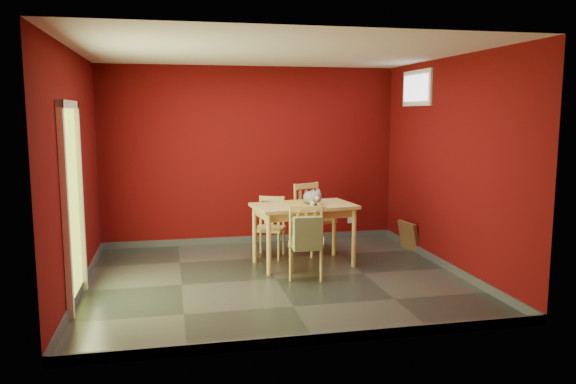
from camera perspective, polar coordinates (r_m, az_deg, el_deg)
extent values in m
plane|color=#2D342D|center=(6.91, -1.27, -8.82)|extent=(4.50, 4.50, 0.00)
plane|color=#550808|center=(8.61, -3.78, 3.68)|extent=(4.50, 0.00, 4.50)
plane|color=#550808|center=(4.70, 3.21, 0.02)|extent=(4.50, 0.00, 4.50)
plane|color=#550808|center=(6.61, -20.86, 1.83)|extent=(0.00, 4.00, 4.00)
plane|color=#550808|center=(7.39, 16.11, 2.66)|extent=(0.00, 4.00, 4.00)
plane|color=white|center=(6.64, -1.35, 14.06)|extent=(4.50, 4.50, 0.00)
cube|color=#3F4244|center=(8.79, -3.69, -4.80)|extent=(4.50, 0.02, 0.10)
cube|color=#3F4244|center=(5.06, 3.05, -14.68)|extent=(4.50, 0.02, 0.10)
cube|color=#3F4244|center=(6.86, -20.21, -9.02)|extent=(0.03, 4.00, 0.10)
cube|color=#3F4244|center=(7.61, 15.64, -7.13)|extent=(0.03, 4.00, 0.10)
cube|color=#B7D838|center=(6.26, -21.16, -1.51)|extent=(0.02, 0.85, 2.05)
cube|color=white|center=(5.79, -21.68, -1.87)|extent=(0.06, 0.08, 2.13)
cube|color=white|center=(6.70, -20.36, -0.52)|extent=(0.06, 0.08, 2.13)
cube|color=white|center=(6.18, -21.46, 8.29)|extent=(0.06, 1.01, 0.08)
cube|color=white|center=(8.26, 12.98, 10.25)|extent=(0.03, 0.90, 0.50)
cube|color=white|center=(8.25, 12.84, 10.26)|extent=(0.02, 0.76, 0.36)
cube|color=silver|center=(9.10, 6.33, -2.78)|extent=(0.08, 0.02, 0.12)
cube|color=tan|center=(7.38, 1.62, -1.43)|extent=(1.39, 0.93, 0.04)
cube|color=tan|center=(7.39, 1.61, -2.01)|extent=(1.24, 0.78, 0.11)
cylinder|color=tan|center=(6.97, -1.95, -5.39)|extent=(0.06, 0.06, 0.77)
cylinder|color=tan|center=(7.56, -3.41, -4.34)|extent=(0.06, 0.06, 0.77)
cylinder|color=tan|center=(7.41, 6.72, -4.64)|extent=(0.06, 0.06, 0.77)
cylinder|color=tan|center=(7.96, 4.71, -3.72)|extent=(0.06, 0.06, 0.77)
cube|color=#B48A2E|center=(7.37, 1.62, -1.22)|extent=(0.44, 0.76, 0.01)
cube|color=#B48A2E|center=(7.06, 2.30, -3.17)|extent=(0.35, 0.05, 0.36)
cube|color=tan|center=(7.85, -1.91, -3.75)|extent=(0.51, 0.51, 0.04)
cylinder|color=tan|center=(7.77, -3.39, -5.45)|extent=(0.03, 0.03, 0.38)
cylinder|color=tan|center=(8.09, -2.79, -4.91)|extent=(0.03, 0.03, 0.38)
cylinder|color=tan|center=(7.70, -0.97, -5.58)|extent=(0.03, 0.03, 0.38)
cylinder|color=tan|center=(8.02, -0.45, -5.02)|extent=(0.03, 0.03, 0.38)
cylinder|color=tan|center=(8.00, -2.81, -1.85)|extent=(0.03, 0.03, 0.42)
cylinder|color=tan|center=(7.93, -0.46, -1.94)|extent=(0.03, 0.03, 0.42)
cube|color=tan|center=(7.93, -1.64, -0.67)|extent=(0.34, 0.17, 0.07)
cube|color=tan|center=(7.99, -2.29, -2.14)|extent=(0.04, 0.03, 0.33)
cube|color=tan|center=(7.97, -1.64, -2.16)|extent=(0.04, 0.03, 0.33)
cube|color=tan|center=(7.95, -0.98, -2.18)|extent=(0.04, 0.03, 0.33)
cube|color=tan|center=(8.05, 2.70, -2.90)|extent=(0.61, 0.61, 0.04)
cylinder|color=tan|center=(7.83, 2.45, -5.08)|extent=(0.04, 0.04, 0.45)
cylinder|color=tan|center=(8.13, 0.71, -4.57)|extent=(0.04, 0.04, 0.45)
cylinder|color=tan|center=(8.07, 4.68, -4.69)|extent=(0.04, 0.04, 0.45)
cylinder|color=tan|center=(8.37, 2.92, -4.21)|extent=(0.04, 0.04, 0.45)
cylinder|color=tan|center=(8.04, 0.72, -0.95)|extent=(0.04, 0.04, 0.50)
cylinder|color=tan|center=(8.28, 2.94, -0.69)|extent=(0.04, 0.04, 0.50)
cube|color=tan|center=(8.13, 1.86, 0.61)|extent=(0.40, 0.20, 0.08)
cube|color=tan|center=(8.10, 1.23, -1.20)|extent=(0.04, 0.04, 0.39)
cube|color=tan|center=(8.16, 1.85, -1.12)|extent=(0.04, 0.04, 0.39)
cube|color=tan|center=(8.23, 2.46, -1.05)|extent=(0.04, 0.04, 0.39)
cube|color=tan|center=(6.88, 1.88, -5.09)|extent=(0.53, 0.53, 0.04)
cylinder|color=tan|center=(7.12, 3.39, -6.57)|extent=(0.04, 0.04, 0.42)
cylinder|color=tan|center=(6.76, 3.41, -7.36)|extent=(0.04, 0.04, 0.42)
cylinder|color=tan|center=(7.12, 0.41, -6.54)|extent=(0.04, 0.04, 0.42)
cylinder|color=tan|center=(6.77, 0.26, -7.33)|extent=(0.04, 0.04, 0.42)
cylinder|color=tan|center=(6.65, 3.44, -3.36)|extent=(0.04, 0.04, 0.46)
cylinder|color=tan|center=(6.66, 0.27, -3.34)|extent=(0.04, 0.04, 0.46)
cube|color=tan|center=(6.61, 1.86, -1.74)|extent=(0.38, 0.14, 0.07)
cube|color=tan|center=(6.66, 2.73, -3.70)|extent=(0.04, 0.03, 0.36)
cube|color=tan|center=(6.66, 1.85, -3.70)|extent=(0.04, 0.03, 0.36)
cube|color=tan|center=(6.66, 0.97, -3.69)|extent=(0.04, 0.03, 0.36)
cube|color=#768E5B|center=(6.59, 2.02, -4.26)|extent=(0.34, 0.11, 0.40)
cylinder|color=#768E5B|center=(6.58, 1.10, -1.97)|extent=(0.02, 0.17, 0.02)
cylinder|color=#768E5B|center=(6.62, 2.70, -1.91)|extent=(0.02, 0.17, 0.02)
cube|color=brown|center=(8.46, 12.16, -4.38)|extent=(0.20, 0.44, 0.42)
cube|color=black|center=(8.46, 12.13, -4.38)|extent=(0.14, 0.30, 0.29)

